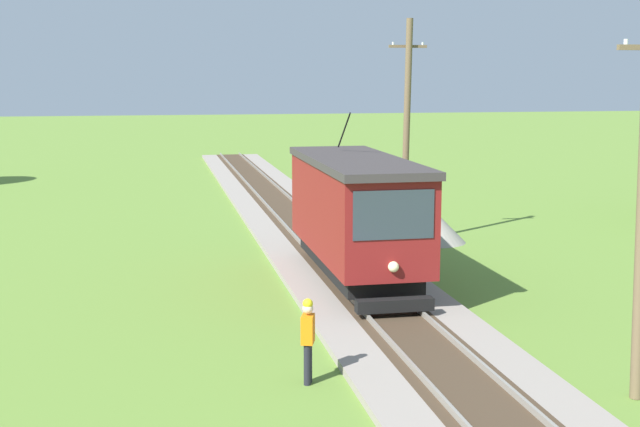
{
  "coord_description": "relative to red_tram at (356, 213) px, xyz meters",
  "views": [
    {
      "loc": [
        -5.9,
        -5.19,
        6.23
      ],
      "look_at": [
        -0.49,
        22.02,
        1.7
      ],
      "focal_mm": 47.89,
      "sensor_mm": 36.0,
      "label": 1
    }
  ],
  "objects": [
    {
      "name": "gravel_pile",
      "position": [
        4.39,
        5.88,
        -1.57
      ],
      "size": [
        2.52,
        2.52,
        1.25
      ],
      "primitive_type": "cone",
      "color": "gray",
      "rests_on": "ground"
    },
    {
      "name": "utility_pole_mid",
      "position": [
        3.22,
        5.57,
        2.01
      ],
      "size": [
        1.4,
        0.63,
        8.21
      ],
      "color": "brown",
      "rests_on": "ground"
    },
    {
      "name": "track_worker",
      "position": [
        -2.91,
        -7.88,
        -1.21
      ],
      "size": [
        0.35,
        0.44,
        1.78
      ],
      "rotation": [
        0.0,
        0.0,
        2.81
      ],
      "color": "black",
      "rests_on": "ground"
    },
    {
      "name": "red_tram",
      "position": [
        0.0,
        0.0,
        0.0
      ],
      "size": [
        2.6,
        8.54,
        4.79
      ],
      "color": "maroon",
      "rests_on": "rail_right"
    }
  ]
}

